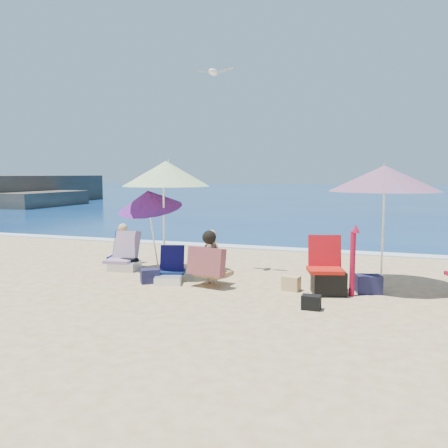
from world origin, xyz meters
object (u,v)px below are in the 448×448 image
(chair_rainbow, at_px, (124,260))
(camp_chair_left, at_px, (327,277))
(umbrella_turquoise, at_px, (384,178))
(chair_navy, at_px, (170,273))
(person_center, at_px, (210,259))
(seagull, at_px, (214,72))
(umbrella_blue, at_px, (149,200))
(furled_umbrella, at_px, (353,257))
(umbrella_striped, at_px, (166,174))
(person_left, at_px, (122,246))

(chair_rainbow, bearing_deg, camp_chair_left, -8.75)
(umbrella_turquoise, bearing_deg, chair_navy, -167.20)
(chair_navy, distance_m, person_center, 0.87)
(person_center, distance_m, seagull, 3.68)
(umbrella_blue, relative_size, chair_navy, 2.15)
(chair_navy, relative_size, person_center, 0.83)
(umbrella_turquoise, bearing_deg, furled_umbrella, -119.04)
(umbrella_striped, relative_size, person_center, 2.26)
(camp_chair_left, xyz_separation_m, seagull, (-2.39, 0.97, 3.70))
(furled_umbrella, height_order, person_center, furled_umbrella)
(seagull, bearing_deg, person_center, -73.45)
(umbrella_striped, distance_m, person_center, 2.02)
(furled_umbrella, height_order, person_left, furled_umbrella)
(umbrella_turquoise, bearing_deg, umbrella_striped, -176.71)
(seagull, bearing_deg, umbrella_striped, -152.38)
(umbrella_striped, xyz_separation_m, seagull, (0.84, 0.44, 1.98))
(umbrella_turquoise, distance_m, umbrella_blue, 4.57)
(umbrella_turquoise, bearing_deg, camp_chair_left, -138.05)
(furled_umbrella, distance_m, chair_rainbow, 4.78)
(furled_umbrella, relative_size, chair_navy, 1.41)
(camp_chair_left, relative_size, person_center, 0.95)
(umbrella_striped, relative_size, seagull, 3.03)
(chair_navy, xyz_separation_m, person_center, (0.81, -0.03, 0.32))
(person_center, height_order, person_left, person_center)
(umbrella_turquoise, distance_m, chair_rainbow, 5.43)
(furled_umbrella, relative_size, camp_chair_left, 1.23)
(person_left, distance_m, seagull, 4.22)
(umbrella_turquoise, bearing_deg, chair_rainbow, -178.88)
(chair_rainbow, relative_size, seagull, 1.03)
(chair_navy, relative_size, seagull, 1.11)
(furled_umbrella, xyz_separation_m, person_center, (-2.48, -0.08, -0.16))
(camp_chair_left, height_order, seagull, seagull)
(umbrella_striped, distance_m, person_left, 2.21)
(chair_navy, bearing_deg, camp_chair_left, 1.67)
(chair_navy, distance_m, camp_chair_left, 2.88)
(umbrella_striped, xyz_separation_m, chair_navy, (0.36, -0.61, -1.84))
(chair_navy, bearing_deg, seagull, 65.17)
(furled_umbrella, bearing_deg, camp_chair_left, 175.98)
(umbrella_striped, bearing_deg, person_left, 156.28)
(umbrella_blue, relative_size, person_left, 1.96)
(chair_rainbow, relative_size, camp_chair_left, 0.81)
(person_left, bearing_deg, camp_chair_left, -13.87)
(umbrella_turquoise, height_order, person_left, umbrella_turquoise)
(umbrella_blue, height_order, chair_rainbow, umbrella_blue)
(furled_umbrella, relative_size, chair_rainbow, 1.52)
(person_left, relative_size, seagull, 1.22)
(umbrella_striped, bearing_deg, umbrella_blue, 161.34)
(furled_umbrella, xyz_separation_m, camp_chair_left, (-0.41, 0.03, -0.36))
(furled_umbrella, distance_m, chair_navy, 3.32)
(chair_navy, xyz_separation_m, chair_rainbow, (-1.42, 0.75, 0.04))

